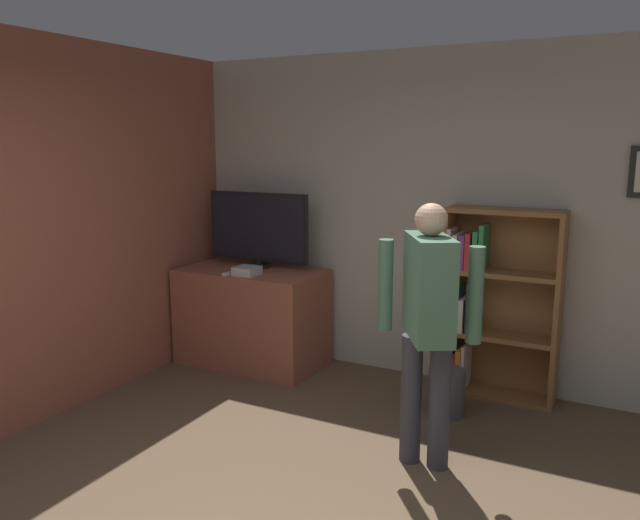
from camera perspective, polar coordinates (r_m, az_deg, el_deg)
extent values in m
cube|color=#B2AD9E|center=(5.18, 10.90, 3.73)|extent=(6.43, 0.06, 2.70)
cube|color=#93513D|center=(5.11, -19.42, 3.21)|extent=(0.06, 4.49, 2.70)
cube|color=#93513D|center=(5.62, -6.22, -5.17)|extent=(1.25, 0.71, 0.86)
cylinder|color=black|center=(5.62, -5.60, -0.50)|extent=(0.22, 0.22, 0.03)
cylinder|color=black|center=(5.61, -5.61, -0.10)|extent=(0.06, 0.06, 0.05)
cube|color=black|center=(5.56, -5.66, 3.05)|extent=(1.00, 0.04, 0.61)
cube|color=black|center=(5.54, -5.79, 3.02)|extent=(0.96, 0.01, 0.57)
cube|color=silver|center=(5.30, -6.69, -0.99)|extent=(0.19, 0.19, 0.07)
cube|color=white|center=(5.33, -8.32, -1.23)|extent=(0.06, 0.14, 0.02)
cube|color=brown|center=(5.07, 11.54, -3.49)|extent=(0.04, 0.28, 1.48)
cube|color=brown|center=(4.92, 20.94, -4.44)|extent=(0.04, 0.28, 1.48)
cube|color=brown|center=(5.10, 16.47, -3.62)|extent=(0.87, 0.01, 1.48)
cube|color=brown|center=(5.20, 15.75, -11.67)|extent=(0.80, 0.28, 0.04)
cube|color=brown|center=(5.04, 16.02, -6.68)|extent=(0.80, 0.28, 0.04)
cube|color=brown|center=(4.92, 16.32, -1.20)|extent=(0.80, 0.28, 0.04)
cube|color=brown|center=(4.85, 16.62, 4.29)|extent=(0.80, 0.28, 0.04)
cube|color=#5B8E99|center=(5.20, 11.67, -9.38)|extent=(0.04, 0.24, 0.36)
cube|color=red|center=(5.19, 12.21, -9.92)|extent=(0.04, 0.21, 0.28)
cube|color=orange|center=(5.18, 12.79, -9.59)|extent=(0.04, 0.26, 0.34)
cube|color=beige|center=(5.17, 13.21, -9.44)|extent=(0.02, 0.26, 0.38)
cube|color=#7A3889|center=(5.06, 11.80, -4.52)|extent=(0.03, 0.24, 0.28)
cube|color=#5B8E99|center=(5.03, 12.38, -4.27)|extent=(0.04, 0.22, 0.35)
cube|color=beige|center=(5.05, 13.04, -4.78)|extent=(0.04, 0.25, 0.26)
cube|color=#232328|center=(5.00, 13.68, -4.10)|extent=(0.04, 0.23, 0.40)
cube|color=beige|center=(4.94, 11.96, 1.11)|extent=(0.03, 0.21, 0.31)
cube|color=beige|center=(4.96, 12.55, 0.86)|extent=(0.04, 0.26, 0.27)
cube|color=#7A3889|center=(4.94, 13.11, 0.82)|extent=(0.04, 0.26, 0.27)
cube|color=red|center=(4.91, 13.58, 0.83)|extent=(0.04, 0.22, 0.29)
cube|color=#338447|center=(4.90, 14.21, 0.88)|extent=(0.04, 0.22, 0.30)
cube|color=#338447|center=(4.89, 14.75, 1.13)|extent=(0.04, 0.22, 0.35)
cylinder|color=#383842|center=(3.98, 8.33, -12.43)|extent=(0.13, 0.13, 0.82)
cylinder|color=#383842|center=(3.93, 10.87, -12.82)|extent=(0.13, 0.13, 0.82)
cube|color=#477056|center=(3.73, 9.93, -2.49)|extent=(0.44, 0.54, 0.61)
sphere|color=tan|center=(3.66, 10.14, 3.66)|extent=(0.19, 0.19, 0.19)
cylinder|color=#477056|center=(3.66, 14.02, -3.14)|extent=(0.09, 0.09, 0.56)
cylinder|color=#477056|center=(3.82, 6.00, -2.30)|extent=(0.09, 0.09, 0.56)
cylinder|color=#4C4C51|center=(4.74, 11.46, -11.74)|extent=(0.27, 0.27, 0.34)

